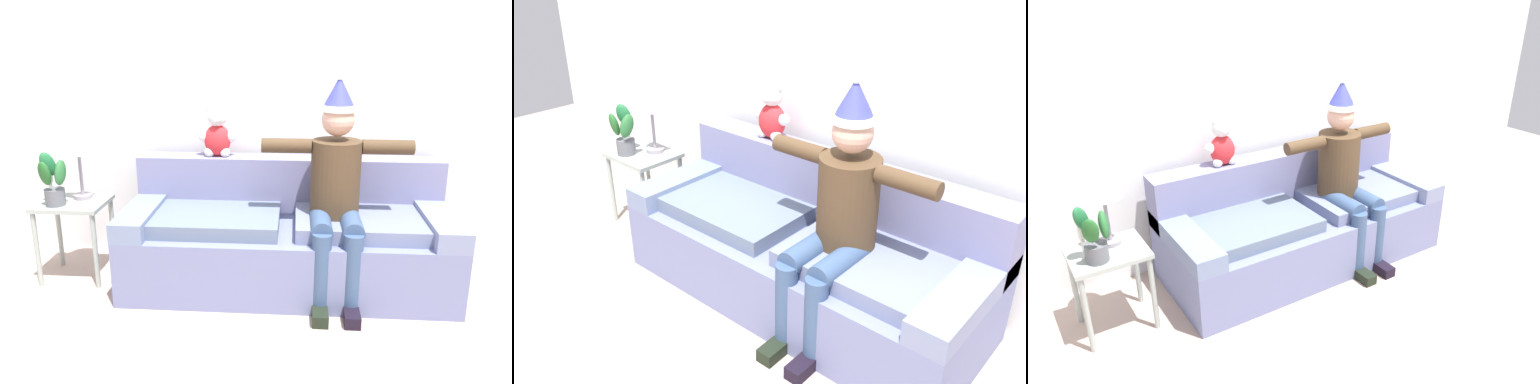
% 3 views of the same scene
% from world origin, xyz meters
% --- Properties ---
extents(ground_plane, '(10.00, 10.00, 0.00)m').
position_xyz_m(ground_plane, '(0.00, 0.00, 0.00)').
color(ground_plane, tan).
extents(back_wall, '(7.00, 0.10, 2.70)m').
position_xyz_m(back_wall, '(0.00, 1.55, 1.35)').
color(back_wall, silver).
rests_on(back_wall, ground_plane).
extents(couch, '(2.30, 0.93, 0.88)m').
position_xyz_m(couch, '(0.00, 1.01, 0.34)').
color(couch, slate).
rests_on(couch, ground_plane).
extents(person_seated, '(1.02, 0.77, 1.54)m').
position_xyz_m(person_seated, '(0.32, 0.84, 0.78)').
color(person_seated, '#483421').
rests_on(person_seated, ground_plane).
extents(teddy_bear, '(0.29, 0.17, 0.38)m').
position_xyz_m(teddy_bear, '(-0.54, 1.30, 1.05)').
color(teddy_bear, red).
rests_on(teddy_bear, couch).
extents(side_table, '(0.49, 0.42, 0.59)m').
position_xyz_m(side_table, '(-1.57, 0.96, 0.48)').
color(side_table, '#97A29A').
rests_on(side_table, ground_plane).
extents(table_lamp, '(0.24, 0.24, 0.52)m').
position_xyz_m(table_lamp, '(-1.53, 1.04, 1.00)').
color(table_lamp, gray).
rests_on(table_lamp, side_table).
extents(potted_plant, '(0.24, 0.24, 0.39)m').
position_xyz_m(potted_plant, '(-1.66, 0.86, 0.77)').
color(potted_plant, '#595B62').
rests_on(potted_plant, side_table).
extents(candle_tall, '(0.04, 0.04, 0.25)m').
position_xyz_m(candle_tall, '(-1.71, 0.94, 0.76)').
color(candle_tall, beige).
rests_on(candle_tall, side_table).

